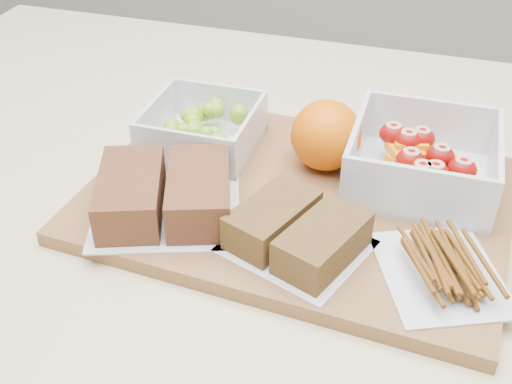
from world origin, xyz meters
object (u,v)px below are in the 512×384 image
Objects in this scene: orange at (326,135)px; sandwich_bag_left at (165,194)px; cutting_board at (296,200)px; pretzel_bag at (442,263)px; fruit_container at (422,163)px; sandwich_bag_center at (297,232)px; grape_container at (204,129)px.

orange is 0.18m from sandwich_bag_left.
cutting_board is 0.17m from pretzel_bag.
orange reaches higher than pretzel_bag.
fruit_container reaches higher than sandwich_bag_left.
sandwich_bag_center reaches higher than cutting_board.
fruit_container reaches higher than sandwich_bag_center.
grape_container is 0.14m from orange.
grape_container is 0.31m from pretzel_bag.
grape_container is 0.20m from sandwich_bag_center.
pretzel_bag is (0.26, -0.01, -0.01)m from sandwich_bag_left.
fruit_container is (0.24, -0.00, 0.00)m from grape_container.
orange reaches higher than sandwich_bag_left.
sandwich_bag_center is 0.98× the size of pretzel_bag.
grape_container is 0.81× the size of fruit_container.
sandwich_bag_center is at bearing -87.95° from orange.
grape_container is at bearing 158.20° from cutting_board.
sandwich_bag_left is at bearing 173.92° from sandwich_bag_center.
orange is at bearing 178.95° from fruit_container.
fruit_container is 0.83× the size of sandwich_bag_left.
orange is at bearing 133.89° from pretzel_bag.
orange is 0.43× the size of sandwich_bag_left.
cutting_board is 2.39× the size of sandwich_bag_left.
pretzel_bag is at bearing 0.98° from sandwich_bag_center.
fruit_container is 1.92× the size of orange.
sandwich_bag_left is (-0.11, -0.07, 0.03)m from cutting_board.
pretzel_bag is at bearing -76.89° from fruit_container.
sandwich_bag_left is 0.14m from sandwich_bag_center.
orange is at bearing 79.59° from cutting_board.
pretzel_bag is (0.13, -0.14, -0.02)m from orange.
sandwich_bag_center is 0.13m from pretzel_bag.
grape_container is 1.56× the size of orange.
sandwich_bag_left is at bearing -135.80° from orange.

